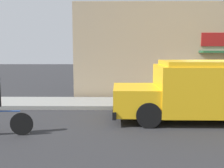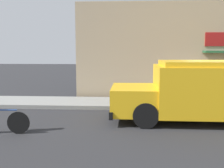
% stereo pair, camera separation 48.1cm
% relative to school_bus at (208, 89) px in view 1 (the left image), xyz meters
% --- Properties ---
extents(ground_plane, '(70.00, 70.00, 0.00)m').
position_rel_school_bus_xyz_m(ground_plane, '(0.82, 1.43, -1.08)').
color(ground_plane, '#2B2B2D').
extents(sidewalk, '(28.00, 2.10, 0.16)m').
position_rel_school_bus_xyz_m(sidewalk, '(0.82, 2.48, -0.99)').
color(sidewalk, gray).
rests_on(sidewalk, ground_plane).
extents(storefront, '(12.18, 0.79, 4.72)m').
position_rel_school_bus_xyz_m(storefront, '(0.88, 3.86, 1.29)').
color(storefront, tan).
rests_on(storefront, ground_plane).
extents(school_bus, '(5.93, 2.74, 2.06)m').
position_rel_school_bus_xyz_m(school_bus, '(0.00, 0.00, 0.00)').
color(school_bus, yellow).
rests_on(school_bus, ground_plane).
extents(cyclist, '(1.61, 0.21, 1.73)m').
position_rel_school_bus_xyz_m(cyclist, '(-6.48, -1.77, -0.24)').
color(cyclist, black).
rests_on(cyclist, ground_plane).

